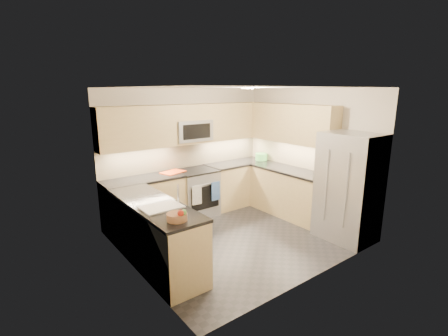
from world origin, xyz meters
TOP-DOWN VIEW (x-y plane):
  - floor at (0.00, 0.00)m, footprint 3.60×3.20m
  - ceiling at (0.00, 0.00)m, footprint 3.60×3.20m
  - wall_back at (0.00, 1.60)m, footprint 3.60×0.02m
  - wall_front at (0.00, -1.60)m, footprint 3.60×0.02m
  - wall_left at (-1.80, 0.00)m, footprint 0.02×3.20m
  - wall_right at (1.80, 0.00)m, footprint 0.02×3.20m
  - base_cab_back_left at (-1.09, 1.30)m, footprint 1.42×0.60m
  - base_cab_back_right at (1.09, 1.30)m, footprint 1.42×0.60m
  - base_cab_right at (1.50, 0.15)m, footprint 0.60×1.70m
  - base_cab_peninsula at (-1.50, 0.00)m, footprint 0.60×2.00m
  - countertop_back_left at (-1.09, 1.30)m, footprint 1.42×0.63m
  - countertop_back_right at (1.09, 1.30)m, footprint 1.42×0.63m
  - countertop_right at (1.50, 0.15)m, footprint 0.63×1.70m
  - countertop_peninsula at (-1.50, 0.00)m, footprint 0.63×2.00m
  - upper_cab_back at (0.00, 1.43)m, footprint 3.60×0.35m
  - upper_cab_right at (1.62, 0.28)m, footprint 0.35×1.95m
  - backsplash_back at (0.00, 1.60)m, footprint 3.60×0.01m
  - backsplash_right at (1.80, 0.45)m, footprint 0.01×2.30m
  - gas_range at (0.00, 1.28)m, footprint 0.76×0.65m
  - range_cooktop at (0.00, 1.28)m, footprint 0.76×0.65m
  - oven_door_glass at (0.00, 0.95)m, footprint 0.62×0.02m
  - oven_handle at (0.00, 0.93)m, footprint 0.60×0.02m
  - microwave at (0.00, 1.40)m, footprint 0.76×0.40m
  - microwave_door at (0.00, 1.20)m, footprint 0.60×0.01m
  - refrigerator at (1.45, -1.15)m, footprint 0.70×0.90m
  - fridge_handle_left at (1.08, -1.33)m, footprint 0.02×0.02m
  - fridge_handle_right at (1.08, -0.97)m, footprint 0.02×0.02m
  - sink_basin at (-1.50, -0.25)m, footprint 0.52×0.38m
  - faucet at (-1.24, -0.25)m, footprint 0.03×0.03m
  - utensil_bowl at (1.65, 1.15)m, footprint 0.31×0.31m
  - cutting_board at (-0.46, 1.35)m, footprint 0.50×0.41m
  - fruit_basket at (-1.55, -0.76)m, footprint 0.25×0.25m
  - fruit_apple at (-1.54, -0.84)m, footprint 0.08×0.08m
  - fruit_pear at (-1.50, -0.84)m, footprint 0.07×0.07m
  - dish_towel_check at (-0.21, 0.91)m, footprint 0.19×0.04m
  - dish_towel_blue at (0.22, 0.91)m, footprint 0.20×0.02m

SIDE VIEW (x-z plane):
  - floor at x=0.00m, z-range 0.00..0.00m
  - base_cab_back_left at x=-1.09m, z-range 0.00..0.90m
  - base_cab_back_right at x=1.09m, z-range 0.00..0.90m
  - base_cab_right at x=1.50m, z-range 0.00..0.90m
  - base_cab_peninsula at x=-1.50m, z-range 0.00..0.90m
  - oven_door_glass at x=0.00m, z-range 0.22..0.68m
  - gas_range at x=0.00m, z-range 0.00..0.91m
  - dish_towel_check at x=-0.21m, z-range 0.37..0.73m
  - dish_towel_blue at x=0.22m, z-range 0.36..0.74m
  - oven_handle at x=0.00m, z-range 0.71..0.73m
  - sink_basin at x=-1.50m, z-range 0.80..0.96m
  - refrigerator at x=1.45m, z-range 0.00..1.80m
  - range_cooktop at x=0.00m, z-range 0.90..0.93m
  - countertop_back_left at x=-1.09m, z-range 0.90..0.94m
  - countertop_back_right at x=1.09m, z-range 0.90..0.94m
  - countertop_right at x=1.50m, z-range 0.90..0.94m
  - countertop_peninsula at x=-1.50m, z-range 0.90..0.94m
  - cutting_board at x=-0.46m, z-range 0.94..0.95m
  - fridge_handle_left at x=1.08m, z-range 0.35..1.55m
  - fridge_handle_right at x=1.08m, z-range 0.35..1.55m
  - fruit_basket at x=-1.55m, z-range 0.94..1.03m
  - utensil_bowl at x=1.65m, z-range 0.94..1.09m
  - fruit_apple at x=-1.54m, z-range 1.01..1.10m
  - fruit_pear at x=-1.50m, z-range 1.02..1.09m
  - faucet at x=-1.24m, z-range 0.94..1.22m
  - backsplash_back at x=0.00m, z-range 0.94..1.45m
  - backsplash_right at x=1.80m, z-range 0.94..1.45m
  - wall_back at x=0.00m, z-range 0.00..2.50m
  - wall_front at x=0.00m, z-range 0.00..2.50m
  - wall_left at x=-1.80m, z-range 0.00..2.50m
  - wall_right at x=1.80m, z-range 0.00..2.50m
  - microwave at x=0.00m, z-range 1.50..1.90m
  - microwave_door at x=0.00m, z-range 1.56..1.84m
  - upper_cab_back at x=0.00m, z-range 1.45..2.20m
  - upper_cab_right at x=1.62m, z-range 1.45..2.20m
  - ceiling at x=0.00m, z-range 2.49..2.51m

